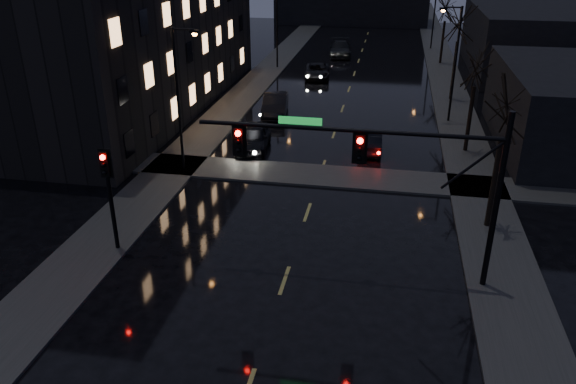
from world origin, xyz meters
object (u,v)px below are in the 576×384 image
at_px(oncoming_car_c, 317,71).
at_px(oncoming_car_b, 275,105).
at_px(lead_car, 370,141).
at_px(oncoming_car_a, 253,138).
at_px(oncoming_car_d, 340,48).

bearing_deg(oncoming_car_c, oncoming_car_b, -103.25).
xyz_separation_m(oncoming_car_b, lead_car, (7.32, -6.24, -0.15)).
bearing_deg(lead_car, oncoming_car_a, 6.65).
bearing_deg(oncoming_car_a, oncoming_car_d, 80.04).
distance_m(oncoming_car_b, oncoming_car_d, 23.00).
height_order(oncoming_car_a, lead_car, oncoming_car_a).
xyz_separation_m(oncoming_car_c, lead_car, (5.83, -18.40, -0.01)).
bearing_deg(oncoming_car_d, oncoming_car_b, -102.72).
distance_m(oncoming_car_a, oncoming_car_c, 19.60).
distance_m(oncoming_car_a, oncoming_car_d, 30.35).
bearing_deg(oncoming_car_b, lead_car, -47.77).
bearing_deg(oncoming_car_b, oncoming_car_d, 76.23).
distance_m(oncoming_car_d, lead_car, 29.49).
bearing_deg(lead_car, oncoming_car_b, -42.85).
xyz_separation_m(oncoming_car_b, oncoming_car_c, (1.50, 12.16, -0.14)).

